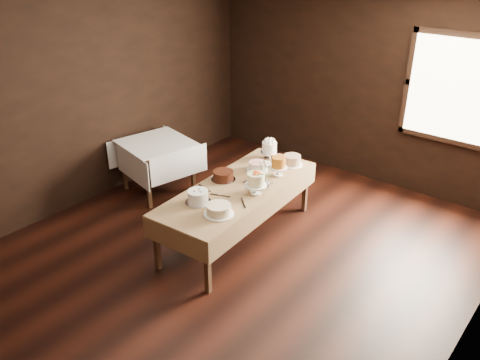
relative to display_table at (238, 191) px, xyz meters
The scene contains 23 objects.
floor 0.81m from the display_table, 63.25° to the right, with size 5.00×6.00×0.01m, color black.
ceiling 2.20m from the display_table, 63.25° to the right, with size 5.00×6.00×0.01m, color beige.
wall_back 2.69m from the display_table, 85.18° to the left, with size 5.00×0.02×2.80m, color black.
wall_left 2.44m from the display_table, 169.33° to the right, with size 0.02×6.00×2.80m, color black.
wall_right 2.85m from the display_table, ahead, with size 0.02×6.00×2.80m, color black.
window 3.08m from the display_table, 58.86° to the left, with size 1.10×0.05×1.30m, color #FFEABF.
display_table is the anchor object (origin of this frame).
side_table 1.70m from the display_table, behind, with size 1.08×1.08×0.77m.
cake_meringue 0.93m from the display_table, 102.22° to the left, with size 0.23×0.23×0.25m.
cake_speckled 0.94m from the display_table, 80.59° to the left, with size 0.28×0.28×0.13m.
cake_lattice 0.52m from the display_table, 100.07° to the left, with size 0.29×0.29×0.11m.
cake_caramel 0.61m from the display_table, 70.58° to the left, with size 0.23×0.23×0.26m.
cake_chocolate 0.28m from the display_table, behind, with size 0.35×0.35×0.12m.
cake_flowers 0.32m from the display_table, ahead, with size 0.27×0.27×0.27m.
cake_swirl 0.60m from the display_table, 99.85° to the right, with size 0.31×0.31×0.15m.
cake_cream 0.68m from the display_table, 68.47° to the right, with size 0.36×0.36×0.11m.
cake_server_a 0.29m from the display_table, 84.54° to the right, with size 0.24×0.03×0.01m, color silver.
cake_server_b 0.46m from the display_table, 42.29° to the right, with size 0.24×0.03×0.01m, color silver.
cake_server_c 0.29m from the display_table, 94.31° to the left, with size 0.24×0.03×0.01m, color silver.
cake_server_d 0.37m from the display_table, 50.08° to the left, with size 0.24×0.03×0.01m, color silver.
cake_server_e 0.38m from the display_table, 129.15° to the right, with size 0.24×0.03×0.01m, color silver.
flower_vase 0.34m from the display_table, 35.22° to the left, with size 0.12×0.12×0.13m, color #2D2823.
flower_bouquet 0.44m from the display_table, 35.22° to the left, with size 0.14×0.14×0.20m, color white, non-canonical shape.
Camera 1 is at (3.08, -3.59, 3.40)m, focal length 36.89 mm.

